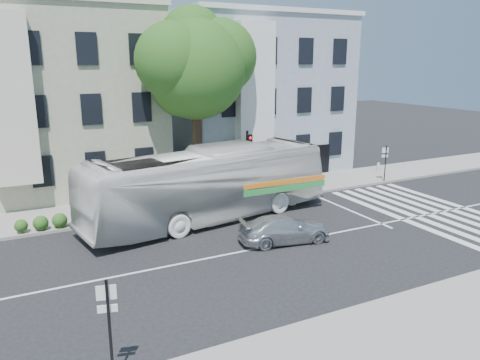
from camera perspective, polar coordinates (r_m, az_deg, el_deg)
ground at (r=20.97m, az=3.68°, el=-8.03°), size 120.00×120.00×0.00m
sidewalk_far at (r=27.74m, az=-4.68°, el=-2.27°), size 80.00×4.00×0.15m
sidewalk_near at (r=15.34m, az=19.67°, el=-17.52°), size 80.00×4.00×0.15m
building_left at (r=31.92m, az=-21.70°, el=8.88°), size 12.00×10.00×11.00m
building_right at (r=36.00m, az=1.37°, el=10.36°), size 12.00×10.00×11.00m
street_tree at (r=27.31m, az=-5.50°, el=13.96°), size 7.30×5.90×11.10m
bus at (r=23.88m, az=-3.78°, el=-0.52°), size 5.34×13.74×3.73m
sedan at (r=21.30m, az=5.46°, el=-5.95°), size 2.33×4.41×1.22m
hedge at (r=24.57m, az=-15.21°, el=-3.90°), size 8.53×1.27×0.70m
traffic_signal at (r=26.10m, az=0.99°, el=2.74°), size 0.44×0.53×4.23m
fire_hydrant at (r=35.44m, az=16.51°, el=1.54°), size 0.39×0.22×0.69m
near_sign_pole at (r=12.38m, az=-15.73°, el=-15.77°), size 0.48×0.22×2.72m
far_sign_pole at (r=32.53m, az=17.29°, el=2.53°), size 0.42×0.22×2.42m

